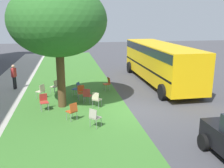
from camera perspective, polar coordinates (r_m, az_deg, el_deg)
name	(u,v)px	position (r m, az deg, el deg)	size (l,w,h in m)	color
ground	(134,110)	(13.45, 4.96, -5.91)	(80.00, 80.00, 0.00)	#424247
grass_verge	(73,114)	(13.02, -8.86, -6.73)	(48.00, 6.00, 0.01)	#3D752D
street_tree	(58,21)	(13.43, -12.14, 13.81)	(5.01, 5.01, 6.46)	brown
chair_0	(44,101)	(13.72, -15.18, -3.67)	(0.51, 0.51, 0.88)	#B7332D
chair_1	(107,83)	(16.91, -1.04, 0.27)	(0.50, 0.50, 0.88)	#C64C1E
chair_2	(41,90)	(15.73, -15.79, -1.38)	(0.58, 0.59, 0.88)	beige
chair_3	(95,116)	(11.20, -3.98, -7.35)	(0.59, 0.59, 0.88)	#ADA393
chair_4	(72,110)	(12.06, -8.97, -5.87)	(0.58, 0.58, 0.88)	#C64C1E
chair_5	(96,99)	(13.61, -3.56, -3.32)	(0.58, 0.58, 0.88)	beige
chair_6	(77,88)	(15.84, -7.99, -0.86)	(0.56, 0.56, 0.88)	#335184
chair_7	(87,95)	(14.35, -5.67, -2.41)	(0.53, 0.53, 0.88)	#B7332D
chair_8	(55,86)	(16.62, -12.76, -0.35)	(0.58, 0.58, 0.88)	beige
chair_9	(81,91)	(15.01, -7.00, -1.69)	(0.46, 0.46, 0.88)	#C64C1E
school_bus	(159,60)	(19.04, 10.69, 5.45)	(10.40, 2.80, 2.88)	yellow
pedestrian_0	(14,76)	(18.40, -21.31, 1.74)	(0.41, 0.32, 1.69)	black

